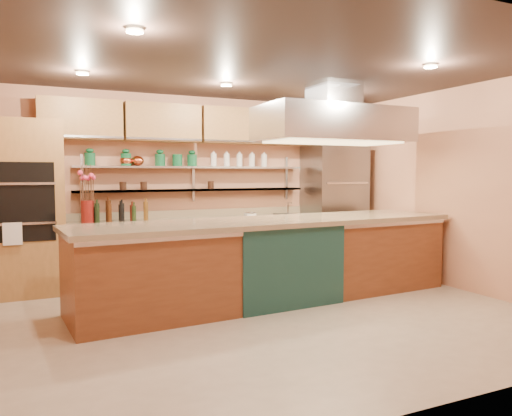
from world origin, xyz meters
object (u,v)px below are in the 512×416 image
refrigerator (334,206)px  island (272,260)px  flower_vase (88,212)px  copper_kettle (137,161)px  green_canister (177,160)px  kitchen_scale (250,213)px

refrigerator → island: bearing=-141.7°
flower_vase → copper_kettle: (0.74, 0.22, 0.71)m
island → flower_vase: size_ratio=16.05×
island → green_canister: (-0.71, 1.79, 1.29)m
kitchen_scale → green_canister: bearing=-166.8°
flower_vase → kitchen_scale: bearing=0.0°
refrigerator → island: size_ratio=0.43×
green_canister → kitchen_scale: bearing=-11.2°
refrigerator → copper_kettle: size_ratio=11.25×
kitchen_scale → green_canister: green_canister is taller
kitchen_scale → copper_kettle: size_ratio=0.84×
refrigerator → kitchen_scale: (-1.57, 0.01, -0.08)m
kitchen_scale → green_canister: (-1.11, 0.22, 0.83)m
refrigerator → green_canister: 2.80m
refrigerator → copper_kettle: 3.37m
island → flower_vase: (-2.05, 1.57, 0.57)m
copper_kettle → island: bearing=-53.8°
flower_vase → green_canister: green_canister is taller
island → kitchen_scale: size_ratio=31.36×
refrigerator → kitchen_scale: refrigerator is taller
flower_vase → copper_kettle: bearing=16.6°
flower_vase → copper_kettle: 1.04m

